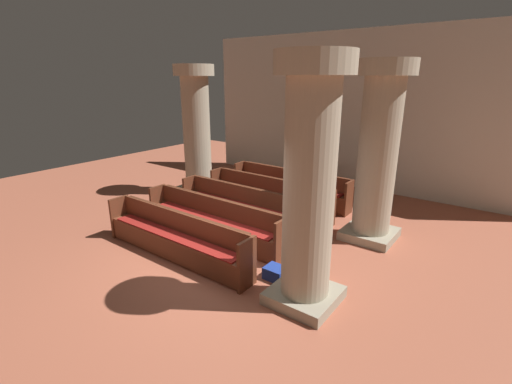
# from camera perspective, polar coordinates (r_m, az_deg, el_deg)

# --- Properties ---
(ground_plane) EXTENTS (19.20, 19.20, 0.00)m
(ground_plane) POSITION_cam_1_polar(r_m,az_deg,el_deg) (6.72, -6.44, -11.01)
(ground_plane) COLOR #AD5B42
(back_wall) EXTENTS (10.00, 0.16, 4.50)m
(back_wall) POSITION_cam_1_polar(r_m,az_deg,el_deg) (11.15, 15.39, 12.20)
(back_wall) COLOR beige
(back_wall) RESTS_ON ground
(pew_row_0) EXTENTS (3.46, 0.46, 0.85)m
(pew_row_0) POSITION_cam_1_polar(r_m,az_deg,el_deg) (9.69, 5.30, 1.15)
(pew_row_0) COLOR brown
(pew_row_0) RESTS_ON ground
(pew_row_1) EXTENTS (3.46, 0.46, 0.85)m
(pew_row_1) POSITION_cam_1_polar(r_m,az_deg,el_deg) (8.89, 1.92, -0.33)
(pew_row_1) COLOR brown
(pew_row_1) RESTS_ON ground
(pew_row_2) EXTENTS (3.46, 0.47, 0.85)m
(pew_row_2) POSITION_cam_1_polar(r_m,az_deg,el_deg) (8.13, -2.12, -2.10)
(pew_row_2) COLOR brown
(pew_row_2) RESTS_ON ground
(pew_row_3) EXTENTS (3.46, 0.46, 0.85)m
(pew_row_3) POSITION_cam_1_polar(r_m,az_deg,el_deg) (7.43, -6.96, -4.21)
(pew_row_3) COLOR brown
(pew_row_3) RESTS_ON ground
(pew_row_4) EXTENTS (3.46, 0.46, 0.85)m
(pew_row_4) POSITION_cam_1_polar(r_m,az_deg,el_deg) (6.80, -12.79, -6.68)
(pew_row_4) COLOR brown
(pew_row_4) RESTS_ON ground
(pillar_aisle_side) EXTENTS (1.10, 1.10, 3.55)m
(pillar_aisle_side) POSITION_cam_1_polar(r_m,az_deg,el_deg) (7.43, 18.85, 6.16)
(pillar_aisle_side) COLOR #9F967E
(pillar_aisle_side) RESTS_ON ground
(pillar_far_side) EXTENTS (1.10, 1.10, 3.55)m
(pillar_far_side) POSITION_cam_1_polar(r_m,az_deg,el_deg) (10.29, -9.45, 9.91)
(pillar_far_side) COLOR #9F967E
(pillar_far_side) RESTS_ON ground
(pillar_aisle_rear) EXTENTS (1.04, 1.04, 3.55)m
(pillar_aisle_rear) POSITION_cam_1_polar(r_m,az_deg,el_deg) (4.92, 8.49, 1.31)
(pillar_aisle_rear) COLOR #9F967E
(pillar_aisle_rear) RESTS_ON ground
(lectern) EXTENTS (0.48, 0.45, 1.08)m
(lectern) POSITION_cam_1_polar(r_m,az_deg,el_deg) (10.57, 10.95, 2.29)
(lectern) COLOR brown
(lectern) RESTS_ON ground
(hymn_book) EXTENTS (0.15, 0.19, 0.03)m
(hymn_book) POSITION_cam_1_polar(r_m,az_deg,el_deg) (8.59, 6.32, 1.73)
(hymn_book) COLOR black
(hymn_book) RESTS_ON pew_row_1
(kneeler_box_blue) EXTENTS (0.35, 0.30, 0.21)m
(kneeler_box_blue) POSITION_cam_1_polar(r_m,az_deg,el_deg) (6.16, 3.13, -12.73)
(kneeler_box_blue) COLOR navy
(kneeler_box_blue) RESTS_ON ground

